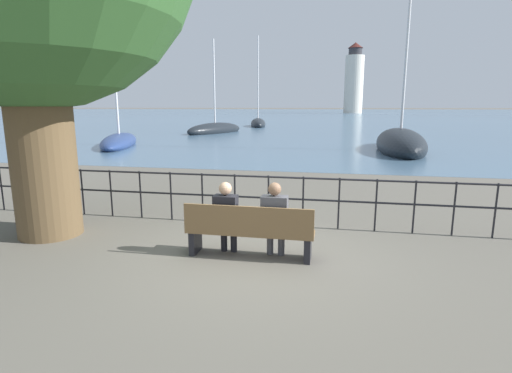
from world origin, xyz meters
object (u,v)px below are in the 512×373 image
object	(u,v)px
park_bench	(249,232)
seated_person_right	(275,217)
harbor_lighthouse	(354,81)
sailboat_1	(119,141)
sailboat_2	(215,130)
seated_person_left	(226,215)
sailboat_0	(400,144)
sailboat_3	(258,124)

from	to	relation	value
park_bench	seated_person_right	xyz separation A→B (m)	(0.40, 0.08, 0.25)
park_bench	harbor_lighthouse	distance (m)	137.32
sailboat_1	sailboat_2	size ratio (longest dim) A/B	1.02
park_bench	sailboat_2	xyz separation A→B (m)	(-9.62, 29.56, -0.14)
park_bench	seated_person_left	world-z (taller)	seated_person_left
seated_person_right	sailboat_2	world-z (taller)	sailboat_2
seated_person_right	harbor_lighthouse	size ratio (longest dim) A/B	0.05
seated_person_left	seated_person_right	distance (m)	0.81
seated_person_left	sailboat_0	world-z (taller)	sailboat_0
seated_person_right	sailboat_3	size ratio (longest dim) A/B	0.12
seated_person_left	sailboat_1	distance (m)	20.74
seated_person_left	sailboat_3	distance (m)	42.71
seated_person_right	sailboat_0	size ratio (longest dim) A/B	0.12
seated_person_right	harbor_lighthouse	xyz separation A→B (m)	(6.25, 136.69, 10.08)
seated_person_left	sailboat_2	world-z (taller)	sailboat_2
sailboat_0	sailboat_1	bearing A→B (deg)	-178.01
seated_person_right	sailboat_0	distance (m)	17.77
park_bench	seated_person_right	distance (m)	0.48
sailboat_1	sailboat_3	xyz separation A→B (m)	(4.15, 24.95, 0.10)
sailboat_1	sailboat_2	xyz separation A→B (m)	(2.55, 12.41, 0.06)
sailboat_2	harbor_lighthouse	size ratio (longest dim) A/B	0.37
harbor_lighthouse	seated_person_right	bearing A→B (deg)	-92.62
sailboat_0	sailboat_3	distance (m)	27.96
seated_person_left	harbor_lighthouse	distance (m)	137.25
sailboat_1	sailboat_2	world-z (taller)	sailboat_1
sailboat_1	seated_person_left	bearing A→B (deg)	-78.06
sailboat_3	harbor_lighthouse	world-z (taller)	harbor_lighthouse
seated_person_right	sailboat_1	bearing A→B (deg)	126.35
seated_person_right	sailboat_0	bearing A→B (deg)	75.52
seated_person_right	sailboat_1	distance (m)	21.21
seated_person_right	harbor_lighthouse	world-z (taller)	harbor_lighthouse
sailboat_1	sailboat_3	distance (m)	25.29
park_bench	sailboat_1	size ratio (longest dim) A/B	0.24
sailboat_2	sailboat_3	world-z (taller)	sailboat_3
park_bench	sailboat_1	world-z (taller)	sailboat_1
harbor_lighthouse	park_bench	bearing A→B (deg)	-92.79
harbor_lighthouse	sailboat_2	bearing A→B (deg)	-98.63
seated_person_right	harbor_lighthouse	distance (m)	137.21
sailboat_2	sailboat_3	size ratio (longest dim) A/B	0.79
sailboat_3	seated_person_left	bearing A→B (deg)	-92.84
sailboat_1	seated_person_right	bearing A→B (deg)	-76.26
seated_person_right	sailboat_2	xyz separation A→B (m)	(-10.02, 29.48, -0.39)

